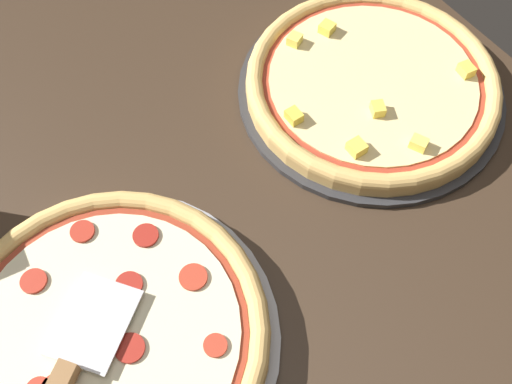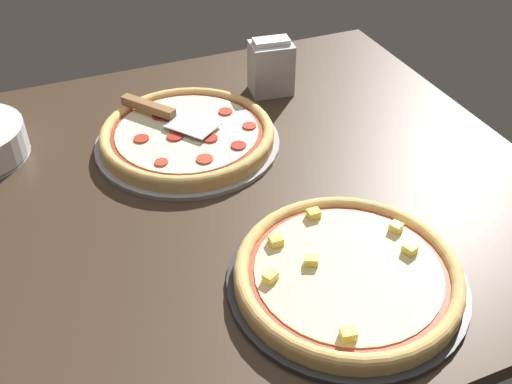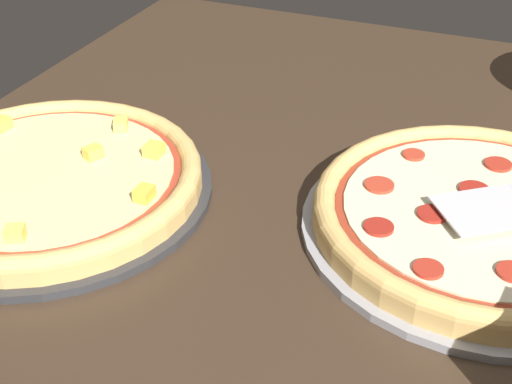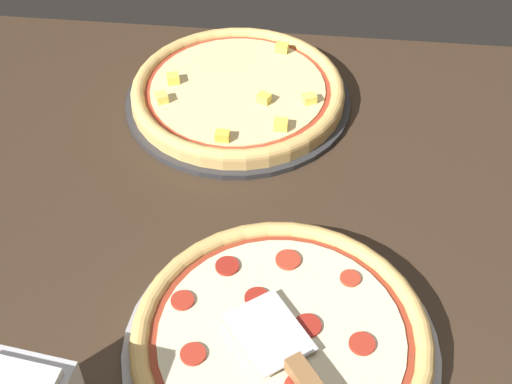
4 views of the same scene
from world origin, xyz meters
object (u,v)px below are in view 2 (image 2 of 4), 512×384
(pizza_back, at_px, (348,273))
(serving_spatula, at_px, (159,111))
(pizza_front, at_px, (187,134))
(napkin_holder, at_px, (271,67))

(pizza_back, xyz_separation_m, serving_spatula, (0.16, -0.58, 0.03))
(pizza_back, relative_size, serving_spatula, 1.66)
(pizza_back, bearing_deg, serving_spatula, -74.58)
(serving_spatula, bearing_deg, pizza_front, 117.22)
(pizza_front, height_order, serving_spatula, serving_spatula)
(pizza_back, height_order, napkin_holder, napkin_holder)
(napkin_holder, bearing_deg, pizza_back, 77.40)
(pizza_back, bearing_deg, napkin_holder, -102.60)
(serving_spatula, distance_m, napkin_holder, 0.31)
(pizza_back, relative_size, napkin_holder, 2.68)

